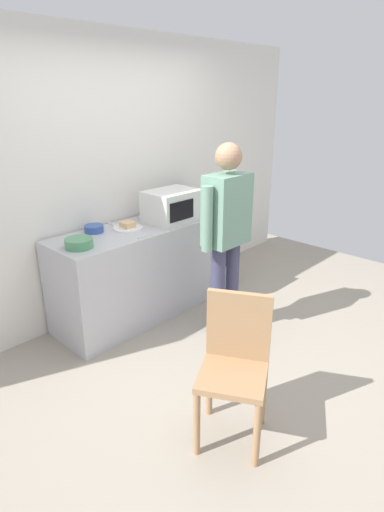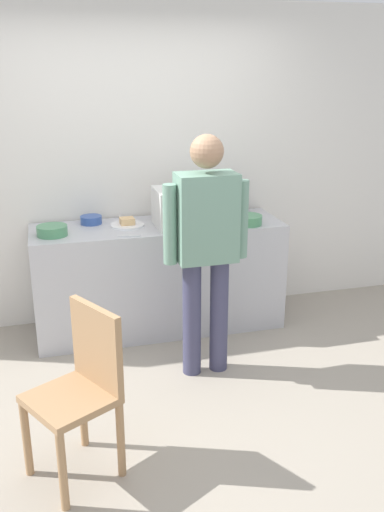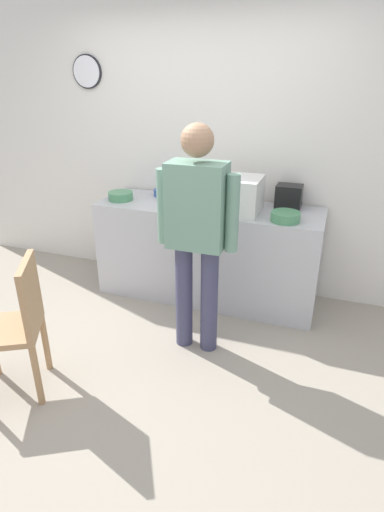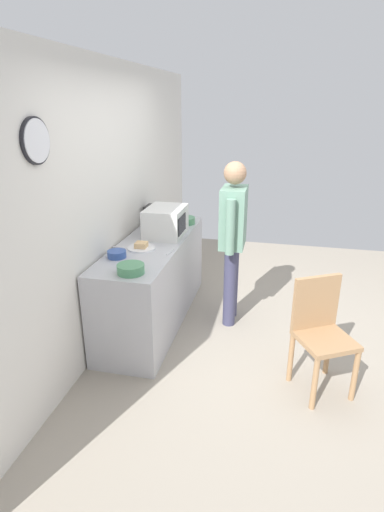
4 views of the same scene
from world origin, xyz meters
The scene contains 13 objects.
ground_plane centered at (0.00, 0.00, 0.00)m, with size 6.00×6.00×0.00m, color #9E9384.
back_wall centered at (0.00, 1.60, 1.30)m, with size 5.40×0.13×2.60m.
kitchen_counter centered at (0.16, 1.22, 0.45)m, with size 2.01×0.62×0.89m, color #B7B7BC.
microwave centered at (0.37, 1.14, 1.04)m, with size 0.50×0.39×0.30m.
sandwich_plate centered at (-0.09, 1.25, 0.91)m, with size 0.27×0.27×0.07m.
salad_bowl centered at (-0.67, 1.14, 0.93)m, with size 0.23×0.23×0.08m, color #4C8E60.
cereal_bowl centered at (0.85, 1.05, 0.93)m, with size 0.24×0.24×0.08m, color #4C8E60.
mixing_bowl centered at (-0.36, 1.39, 0.93)m, with size 0.17×0.17×0.06m, color #33519E.
toaster centered at (0.82, 1.42, 0.99)m, with size 0.22×0.18×0.20m, color black.
fork_utensil centered at (-0.12, 0.96, 0.90)m, with size 0.17×0.02×0.01m, color silver.
spoon_utensil centered at (-0.11, 1.48, 0.90)m, with size 0.17×0.02×0.01m, color silver.
person_standing centered at (0.32, 0.42, 0.99)m, with size 0.59×0.24×1.70m.
wooden_chair centered at (-0.60, -0.41, 0.52)m, with size 0.54×0.54×0.94m.
Camera 4 is at (-3.54, -0.03, 2.21)m, focal length 28.26 mm.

